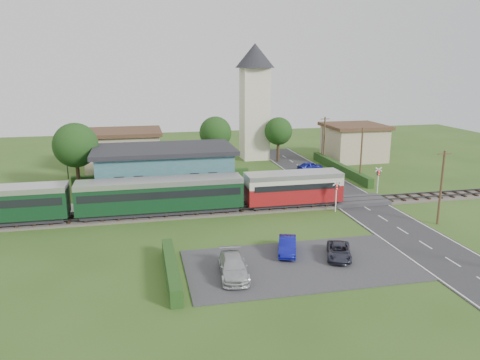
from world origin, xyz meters
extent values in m
plane|color=#2D4C19|center=(0.00, 0.00, 0.00)|extent=(120.00, 120.00, 0.00)
cube|color=#4C443D|center=(0.00, 2.00, 0.10)|extent=(76.00, 3.20, 0.20)
cube|color=#3F3F47|center=(0.00, 1.28, 0.42)|extent=(76.00, 0.08, 0.15)
cube|color=#3F3F47|center=(0.00, 2.72, 0.42)|extent=(76.00, 0.08, 0.15)
cube|color=#28282B|center=(10.00, 0.00, 0.03)|extent=(6.00, 70.00, 0.05)
cube|color=#333335|center=(-1.50, -12.00, 0.04)|extent=(17.00, 9.00, 0.08)
cube|color=#333335|center=(10.00, 2.00, 0.23)|extent=(6.20, 3.40, 0.45)
cube|color=gray|center=(-10.00, 5.20, 0.23)|extent=(30.00, 3.00, 0.45)
cube|color=beige|center=(-18.00, 5.20, 1.65)|extent=(2.00, 2.00, 2.40)
cube|color=#232328|center=(-18.00, 5.20, 2.93)|extent=(2.30, 2.30, 0.15)
cube|color=#336A73|center=(-10.00, 11.00, 2.40)|extent=(15.00, 8.00, 4.80)
cube|color=#232328|center=(-10.00, 11.00, 5.05)|extent=(16.00, 9.00, 0.50)
cube|color=#232328|center=(-10.00, 7.06, 1.10)|extent=(1.20, 0.12, 2.20)
cube|color=black|center=(-15.00, 7.06, 2.40)|extent=(1.00, 0.12, 1.20)
cube|color=black|center=(-13.00, 7.06, 2.40)|extent=(1.00, 0.12, 1.20)
cube|color=black|center=(-7.00, 7.06, 2.40)|extent=(1.00, 0.12, 1.20)
cube|color=black|center=(-5.00, 7.06, 2.40)|extent=(1.00, 0.12, 1.20)
cube|color=#232328|center=(2.66, 2.00, 0.59)|extent=(9.00, 2.20, 0.50)
cube|color=maroon|center=(2.66, 2.00, 1.59)|extent=(10.00, 2.80, 1.80)
cube|color=beige|center=(2.66, 2.00, 2.84)|extent=(10.00, 2.82, 0.90)
cube|color=black|center=(2.66, 2.00, 2.49)|extent=(9.00, 2.88, 0.60)
cube|color=#B7B7B7|center=(2.66, 2.00, 3.49)|extent=(10.00, 2.90, 0.45)
cube|color=#232328|center=(-10.94, 2.00, 0.59)|extent=(15.20, 2.20, 0.50)
cube|color=black|center=(-10.94, 2.00, 2.09)|extent=(16.00, 2.80, 2.60)
cube|color=black|center=(-10.94, 2.00, 2.49)|extent=(15.40, 2.86, 0.70)
cube|color=#B7B7B7|center=(-10.94, 2.00, 3.49)|extent=(16.00, 2.90, 0.50)
cube|color=beige|center=(5.00, 28.00, 7.00)|extent=(4.00, 4.00, 14.00)
cone|color=#232328|center=(5.00, 28.00, 15.80)|extent=(6.00, 6.00, 3.60)
cube|color=tan|center=(-15.00, 25.00, 2.50)|extent=(10.00, 8.00, 5.00)
cube|color=#472D1E|center=(-15.00, 25.00, 5.25)|extent=(10.80, 8.80, 0.50)
cube|color=tan|center=(20.00, 24.00, 2.50)|extent=(8.00, 8.00, 5.00)
cube|color=#472D1E|center=(20.00, 24.00, 5.25)|extent=(8.80, 8.80, 0.50)
cube|color=#193814|center=(-11.00, -12.00, 0.60)|extent=(0.80, 9.00, 1.20)
cube|color=#193814|center=(14.20, 16.00, 0.60)|extent=(0.80, 18.00, 1.20)
cube|color=#193814|center=(-10.00, 15.50, 0.65)|extent=(22.00, 0.80, 1.30)
cylinder|color=#332316|center=(-20.00, 14.00, 2.06)|extent=(0.44, 0.44, 4.12)
sphere|color=#143311|center=(-20.00, 14.00, 5.40)|extent=(5.20, 5.20, 5.20)
cylinder|color=#332316|center=(-2.00, 23.00, 1.93)|extent=(0.44, 0.44, 3.85)
sphere|color=#143311|center=(-2.00, 23.00, 5.04)|extent=(4.60, 4.60, 4.60)
cylinder|color=#332316|center=(8.00, 25.00, 1.79)|extent=(0.44, 0.44, 3.58)
sphere|color=#143311|center=(8.00, 25.00, 4.68)|extent=(4.20, 4.20, 4.20)
cylinder|color=#473321|center=(14.20, -6.00, 3.50)|extent=(0.22, 0.22, 7.00)
cube|color=#473321|center=(14.20, -6.00, 6.70)|extent=(1.40, 0.10, 0.10)
cylinder|color=#473321|center=(14.20, 10.00, 3.50)|extent=(0.22, 0.22, 7.00)
cube|color=#473321|center=(14.20, 10.00, 6.70)|extent=(1.40, 0.10, 0.10)
cylinder|color=#473321|center=(14.20, 22.00, 3.50)|extent=(0.22, 0.22, 7.00)
cube|color=#473321|center=(14.20, 22.00, 6.70)|extent=(1.40, 0.10, 0.10)
cylinder|color=silver|center=(6.40, -0.40, 1.50)|extent=(0.12, 0.12, 3.00)
cube|color=#232328|center=(6.40, -0.40, 2.60)|extent=(0.35, 0.18, 0.55)
sphere|color=#FF190C|center=(6.40, -0.52, 2.75)|extent=(0.14, 0.14, 0.14)
sphere|color=#FF190C|center=(6.40, -0.52, 2.45)|extent=(0.14, 0.14, 0.14)
cube|color=silver|center=(6.40, -0.40, 3.00)|extent=(0.84, 0.05, 0.55)
cube|color=silver|center=(6.40, -0.40, 3.00)|extent=(0.84, 0.05, 0.55)
cylinder|color=silver|center=(13.60, 4.40, 1.50)|extent=(0.12, 0.12, 3.00)
cube|color=#232328|center=(13.60, 4.40, 2.60)|extent=(0.35, 0.18, 0.55)
sphere|color=#FF190C|center=(13.60, 4.28, 2.75)|extent=(0.14, 0.14, 0.14)
sphere|color=#FF190C|center=(13.60, 4.28, 2.45)|extent=(0.14, 0.14, 0.14)
cube|color=silver|center=(13.60, 4.40, 3.00)|extent=(0.84, 0.05, 0.55)
cube|color=silver|center=(13.60, 4.40, 3.00)|extent=(0.84, 0.05, 0.55)
cylinder|color=#3F3F47|center=(-22.00, 20.00, 2.50)|extent=(0.14, 0.14, 5.00)
sphere|color=orange|center=(-22.00, 20.00, 5.00)|extent=(0.30, 0.30, 0.30)
cylinder|color=#3F3F47|center=(16.00, 27.00, 2.50)|extent=(0.14, 0.14, 5.00)
sphere|color=orange|center=(16.00, 27.00, 5.00)|extent=(0.30, 0.30, 0.30)
imported|color=navy|center=(10.46, 17.54, 0.69)|extent=(4.02, 2.43, 1.28)
imported|color=navy|center=(-1.76, -9.77, 0.71)|extent=(2.46, 4.03, 1.25)
imported|color=#B2B3B6|center=(-6.74, -12.85, 0.77)|extent=(2.35, 4.90, 1.38)
imported|color=#2A2B39|center=(1.84, -11.49, 0.61)|extent=(3.00, 4.18, 1.06)
imported|color=gray|center=(-1.29, 5.23, 1.34)|extent=(0.73, 0.57, 1.77)
imported|color=gray|center=(-17.34, 4.70, 1.29)|extent=(0.72, 0.88, 1.69)
camera|label=1|loc=(-12.77, -42.60, 14.63)|focal=35.00mm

